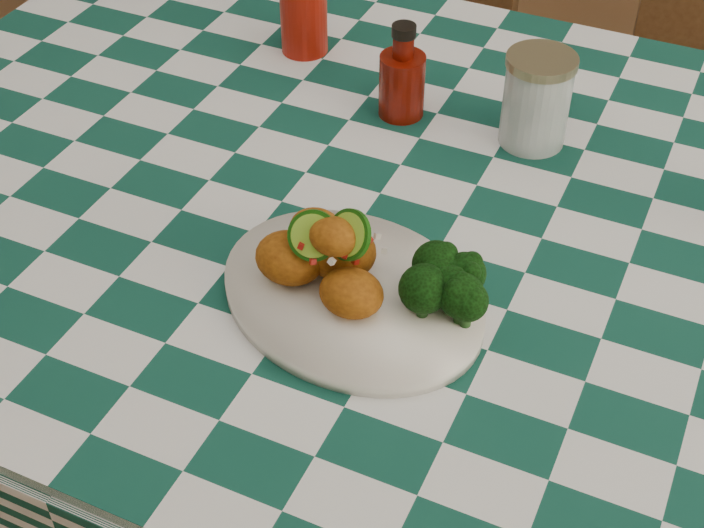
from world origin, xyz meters
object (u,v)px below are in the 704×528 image
at_px(fried_chicken_pile, 338,253).
at_px(red_tumbler, 304,13).
at_px(wooden_chair_left, 368,69).
at_px(dining_table, 439,423).
at_px(mason_jar, 536,100).
at_px(plate, 352,296).
at_px(ketchup_bottle, 402,71).

bearing_deg(fried_chicken_pile, red_tumbler, 120.60).
relative_size(fried_chicken_pile, wooden_chair_left, 0.14).
distance_m(fried_chicken_pile, red_tumbler, 0.53).
height_order(dining_table, fried_chicken_pile, fried_chicken_pile).
bearing_deg(fried_chicken_pile, dining_table, 69.42).
xyz_separation_m(dining_table, mason_jar, (0.03, 0.19, 0.46)).
bearing_deg(red_tumbler, wooden_chair_left, 100.99).
height_order(plate, ketchup_bottle, ketchup_bottle).
bearing_deg(ketchup_bottle, mason_jar, 3.68).
distance_m(plate, ketchup_bottle, 0.38).
bearing_deg(red_tumbler, plate, -57.93).
distance_m(ketchup_bottle, wooden_chair_left, 0.69).
height_order(fried_chicken_pile, mason_jar, mason_jar).
bearing_deg(red_tumbler, ketchup_bottle, -26.57).
distance_m(fried_chicken_pile, wooden_chair_left, 1.02).
xyz_separation_m(fried_chicken_pile, wooden_chair_left, (-0.35, 0.89, -0.35)).
relative_size(plate, ketchup_bottle, 2.33).
xyz_separation_m(dining_table, plate, (-0.05, -0.19, 0.40)).
distance_m(ketchup_bottle, mason_jar, 0.18).
relative_size(fried_chicken_pile, ketchup_bottle, 1.09).
distance_m(fried_chicken_pile, ketchup_bottle, 0.37).
bearing_deg(fried_chicken_pile, ketchup_bottle, 101.97).
distance_m(dining_table, wooden_chair_left, 0.82).
bearing_deg(dining_table, plate, -106.13).
distance_m(fried_chicken_pile, mason_jar, 0.39).
xyz_separation_m(red_tumbler, mason_jar, (0.38, -0.09, 0.00)).
relative_size(ketchup_bottle, wooden_chair_left, 0.13).
height_order(plate, mason_jar, mason_jar).
bearing_deg(fried_chicken_pile, plate, 0.00).
bearing_deg(plate, mason_jar, 76.96).
xyz_separation_m(dining_table, fried_chicken_pile, (-0.07, -0.19, 0.46)).
relative_size(red_tumbler, ketchup_bottle, 0.91).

